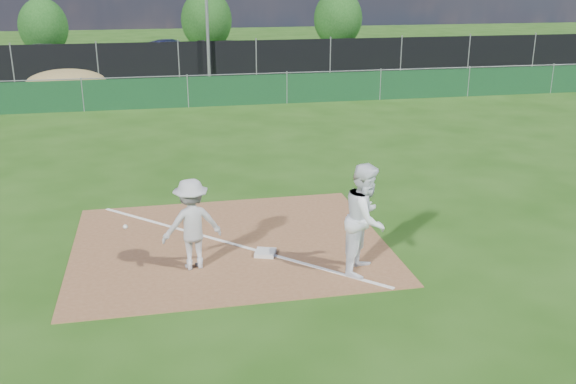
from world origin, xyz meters
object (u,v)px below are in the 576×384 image
(play_at_first, at_px, (192,224))
(tree_right, at_px, (338,19))
(first_base, at_px, (265,253))
(tree_mid, at_px, (207,20))
(car_mid, at_px, (171,53))
(tree_left, at_px, (43,27))
(car_right, at_px, (235,53))
(car_left, at_px, (49,55))
(runner, at_px, (366,218))

(play_at_first, xyz_separation_m, tree_right, (12.41, 34.39, 1.23))
(first_base, height_order, tree_mid, tree_mid)
(play_at_first, relative_size, car_mid, 0.39)
(car_mid, height_order, tree_mid, tree_mid)
(tree_left, xyz_separation_m, tree_right, (19.68, 0.60, 0.20))
(car_right, height_order, tree_right, tree_right)
(play_at_first, xyz_separation_m, car_right, (4.22, 27.37, -0.16))
(play_at_first, bearing_deg, first_base, 10.98)
(play_at_first, distance_m, tree_mid, 34.66)
(car_left, distance_m, car_right, 10.47)
(car_mid, relative_size, tree_mid, 1.09)
(car_right, bearing_deg, first_base, -168.04)
(runner, distance_m, tree_left, 35.98)
(first_base, xyz_separation_m, car_mid, (-0.86, 27.04, 0.68))
(tree_right, bearing_deg, runner, -105.06)
(car_left, distance_m, car_mid, 6.76)
(play_at_first, xyz_separation_m, car_mid, (0.49, 27.31, -0.11))
(play_at_first, height_order, car_right, play_at_first)
(tree_mid, bearing_deg, tree_left, -176.08)
(first_base, relative_size, runner, 0.18)
(car_left, height_order, car_right, car_left)
(car_left, height_order, tree_mid, tree_mid)
(play_at_first, xyz_separation_m, tree_left, (-7.28, 33.78, 1.03))
(tree_mid, bearing_deg, car_right, -81.72)
(first_base, xyz_separation_m, car_right, (2.87, 27.11, 0.63))
(tree_mid, bearing_deg, runner, -90.35)
(runner, height_order, tree_mid, tree_mid)
(play_at_first, height_order, car_left, play_at_first)
(tree_mid, height_order, tree_right, tree_mid)
(tree_left, bearing_deg, car_right, -29.14)
(car_left, distance_m, tree_right, 19.80)
(car_left, bearing_deg, tree_left, 34.68)
(play_at_first, relative_size, car_left, 0.42)
(car_left, relative_size, car_right, 0.90)
(first_base, bearing_deg, tree_left, 104.43)
(play_at_first, bearing_deg, car_mid, 88.97)
(tree_right, bearing_deg, tree_mid, 179.31)
(first_base, xyz_separation_m, tree_right, (11.06, 34.12, 2.02))
(first_base, height_order, tree_left, tree_left)
(first_base, relative_size, car_left, 0.09)
(tree_left, distance_m, tree_mid, 10.48)
(runner, distance_m, car_mid, 28.12)
(runner, distance_m, car_left, 30.03)
(play_at_first, relative_size, tree_right, 0.43)
(tree_left, bearing_deg, play_at_first, -77.84)
(car_mid, bearing_deg, car_left, 105.02)
(play_at_first, bearing_deg, tree_mid, 84.74)
(play_at_first, xyz_separation_m, runner, (2.96, -0.70, 0.14))
(car_mid, height_order, tree_right, tree_right)
(car_right, xyz_separation_m, tree_mid, (-1.04, 7.12, 1.41))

